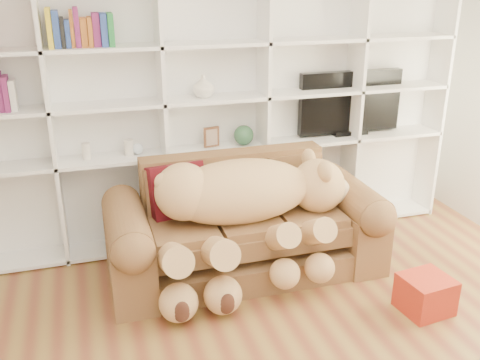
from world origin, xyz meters
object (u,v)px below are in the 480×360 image
object	(u,v)px
teddy_bear	(245,207)
tv	(350,103)
sofa	(244,231)
gift_box	(425,294)

from	to	relation	value
teddy_bear	tv	world-z (taller)	tv
sofa	tv	bearing A→B (deg)	28.42
sofa	gift_box	xyz separation A→B (m)	(1.07, -0.95, -0.21)
sofa	tv	world-z (taller)	tv
teddy_bear	gift_box	world-z (taller)	teddy_bear
sofa	teddy_bear	xyz separation A→B (m)	(-0.05, -0.18, 0.30)
teddy_bear	gift_box	size ratio (longest dim) A/B	4.98
teddy_bear	sofa	bearing A→B (deg)	80.53
gift_box	tv	size ratio (longest dim) A/B	0.33
sofa	gift_box	world-z (taller)	sofa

